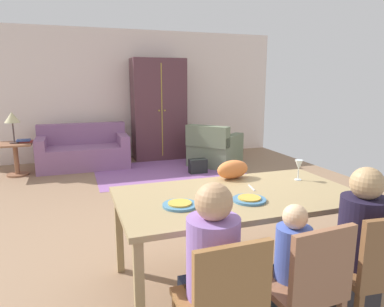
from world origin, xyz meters
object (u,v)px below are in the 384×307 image
dining_chair_woman (375,268)px  book_upper (23,140)px  cat (233,169)px  couch (84,152)px  plate_near_child (249,200)px  dining_table (238,201)px  plate_near_man (180,205)px  dining_chair_man (223,302)px  person_woman (356,252)px  person_child (288,278)px  handbag (198,166)px  table_lamp (12,119)px  armchair (214,149)px  armoire (159,110)px  side_table (16,154)px  person_man (210,281)px  wine_glass (299,166)px  dining_chair_child (307,284)px  book_lower (26,142)px

dining_chair_woman → book_upper: bearing=116.4°
cat → couch: bearing=96.6°
plate_near_child → dining_chair_woman: dining_chair_woman is taller
dining_table → plate_near_man: (-0.53, -0.12, 0.07)m
dining_chair_man → person_woman: person_woman is taller
dining_chair_woman → couch: 5.64m
person_child → handbag: bearing=77.7°
dining_chair_woman → cat: (-0.37, 1.30, 0.35)m
book_upper → person_woman: bearing=-62.7°
book_upper → couch: bearing=14.3°
dining_chair_man → table_lamp: table_lamp is taller
plate_near_man → armchair: bearing=64.1°
person_child → couch: person_child is taller
person_woman → table_lamp: bearing=118.6°
plate_near_man → book_upper: size_ratio=1.14×
table_lamp → handbag: bearing=-16.3°
armoire → armchair: bearing=-49.5°
side_table → dining_chair_man: bearing=-72.1°
book_upper → armoire: bearing=12.5°
couch → dining_chair_man: bearing=-84.5°
armoire → person_man: bearing=-100.8°
plate_near_man → dining_chair_man: dining_chair_man is taller
plate_near_man → side_table: (-1.66, 4.40, -0.39)m
person_man → side_table: (-1.66, 4.99, -0.14)m
wine_glass → couch: 4.73m
dining_table → armchair: armchair is taller
dining_chair_child → book_lower: (-2.01, 5.19, 0.10)m
dining_chair_woman → side_table: (-2.70, 5.16, -0.11)m
dining_table → handbag: dining_table is taller
plate_near_child → person_woman: (0.53, -0.53, -0.26)m
dining_chair_woman → armoire: 5.77m
dining_table → side_table: bearing=117.1°
person_woman → cat: person_woman is taller
person_man → couch: bearing=95.6°
dining_chair_woman → handbag: bearing=85.0°
plate_near_child → person_child: 0.63m
dining_chair_child → armoire: bearing=84.7°
person_man → dining_chair_child: (0.53, -0.18, -0.02)m
wine_glass → dining_chair_man: (-1.21, -1.06, -0.40)m
couch → dining_chair_child: bearing=-79.1°
book_lower → book_upper: 0.05m
dining_table → person_man: 0.90m
cat → armoire: armoire is taller
cat → plate_near_man: bearing=-150.8°
dining_chair_man → person_woman: bearing=9.4°
book_lower → cat: bearing=-61.0°
dining_chair_child → armchair: bearing=73.6°
table_lamp → book_lower: (0.18, 0.02, -0.41)m
table_lamp → book_upper: table_lamp is taller
person_man → couch: size_ratio=0.66×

